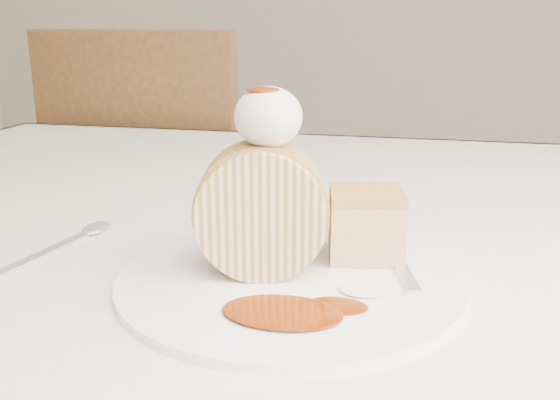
# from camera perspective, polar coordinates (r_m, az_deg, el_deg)

# --- Properties ---
(table) EXTENTS (1.40, 0.90, 0.75)m
(table) POSITION_cam_1_polar(r_m,az_deg,el_deg) (0.76, 4.00, -6.89)
(table) COLOR white
(table) RESTS_ON ground
(chair_far) EXTENTS (0.46, 0.46, 0.94)m
(chair_far) POSITION_cam_1_polar(r_m,az_deg,el_deg) (1.49, -10.65, -0.58)
(chair_far) COLOR brown
(chair_far) RESTS_ON ground
(plate) EXTENTS (0.32, 0.32, 0.01)m
(plate) POSITION_cam_1_polar(r_m,az_deg,el_deg) (0.51, 0.86, -7.23)
(plate) COLOR white
(plate) RESTS_ON table
(roulade_slice) EXTENTS (0.11, 0.08, 0.10)m
(roulade_slice) POSITION_cam_1_polar(r_m,az_deg,el_deg) (0.50, -1.71, -0.97)
(roulade_slice) COLOR beige
(roulade_slice) RESTS_ON plate
(cake_chunk) EXTENTS (0.07, 0.07, 0.05)m
(cake_chunk) POSITION_cam_1_polar(r_m,az_deg,el_deg) (0.54, 7.84, -2.61)
(cake_chunk) COLOR tan
(cake_chunk) RESTS_ON plate
(whipped_cream) EXTENTS (0.05, 0.05, 0.05)m
(whipped_cream) POSITION_cam_1_polar(r_m,az_deg,el_deg) (0.48, -1.08, 7.61)
(whipped_cream) COLOR white
(whipped_cream) RESTS_ON roulade_slice
(caramel_drizzle) EXTENTS (0.03, 0.02, 0.01)m
(caramel_drizzle) POSITION_cam_1_polar(r_m,az_deg,el_deg) (0.48, -1.54, 10.68)
(caramel_drizzle) COLOR #6C2204
(caramel_drizzle) RESTS_ON whipped_cream
(caramel_pool) EXTENTS (0.09, 0.07, 0.00)m
(caramel_pool) POSITION_cam_1_polar(r_m,az_deg,el_deg) (0.44, 0.18, -10.19)
(caramel_pool) COLOR #6C2204
(caramel_pool) RESTS_ON plate
(fork) EXTENTS (0.06, 0.16, 0.00)m
(fork) POSITION_cam_1_polar(r_m,az_deg,el_deg) (0.53, 10.80, -5.69)
(fork) COLOR silver
(fork) RESTS_ON plate
(spoon) EXTENTS (0.04, 0.14, 0.00)m
(spoon) POSITION_cam_1_polar(r_m,az_deg,el_deg) (0.60, -20.89, -4.67)
(spoon) COLOR silver
(spoon) RESTS_ON table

